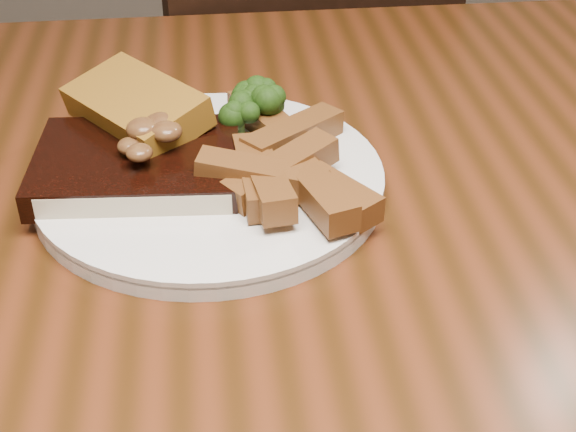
# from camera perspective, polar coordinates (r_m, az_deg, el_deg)

# --- Properties ---
(dining_table) EXTENTS (1.60, 0.90, 0.75)m
(dining_table) POSITION_cam_1_polar(r_m,az_deg,el_deg) (0.65, 0.03, -8.14)
(dining_table) COLOR #49200E
(dining_table) RESTS_ON ground
(chair_far) EXTENTS (0.52, 0.52, 0.89)m
(chair_far) POSITION_cam_1_polar(r_m,az_deg,el_deg) (1.27, 0.05, 6.21)
(chair_far) COLOR black
(chair_far) RESTS_ON ground
(plate) EXTENTS (0.29, 0.29, 0.01)m
(plate) POSITION_cam_1_polar(r_m,az_deg,el_deg) (0.64, -5.56, 2.42)
(plate) COLOR silver
(plate) RESTS_ON dining_table
(steak) EXTENTS (0.16, 0.13, 0.02)m
(steak) POSITION_cam_1_polar(r_m,az_deg,el_deg) (0.64, -10.65, 3.59)
(steak) COLOR black
(steak) RESTS_ON plate
(steak_bone) EXTENTS (0.14, 0.02, 0.02)m
(steak_bone) POSITION_cam_1_polar(r_m,az_deg,el_deg) (0.59, -10.84, 0.63)
(steak_bone) COLOR #C0B395
(steak_bone) RESTS_ON plate
(mushroom_pile) EXTENTS (0.08, 0.08, 0.03)m
(mushroom_pile) POSITION_cam_1_polar(r_m,az_deg,el_deg) (0.63, -9.94, 5.90)
(mushroom_pile) COLOR brown
(mushroom_pile) RESTS_ON steak
(garlic_bread) EXTENTS (0.13, 0.14, 0.03)m
(garlic_bread) POSITION_cam_1_polar(r_m,az_deg,el_deg) (0.68, -10.55, 6.16)
(garlic_bread) COLOR #93641A
(garlic_bread) RESTS_ON plate
(potato_wedges) EXTENTS (0.13, 0.13, 0.02)m
(potato_wedges) POSITION_cam_1_polar(r_m,az_deg,el_deg) (0.63, -0.18, 4.00)
(potato_wedges) COLOR brown
(potato_wedges) RESTS_ON plate
(broccoli_cluster) EXTENTS (0.07, 0.07, 0.04)m
(broccoli_cluster) POSITION_cam_1_polar(r_m,az_deg,el_deg) (0.68, -1.53, 7.43)
(broccoli_cluster) COLOR #1C3C0D
(broccoli_cluster) RESTS_ON plate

